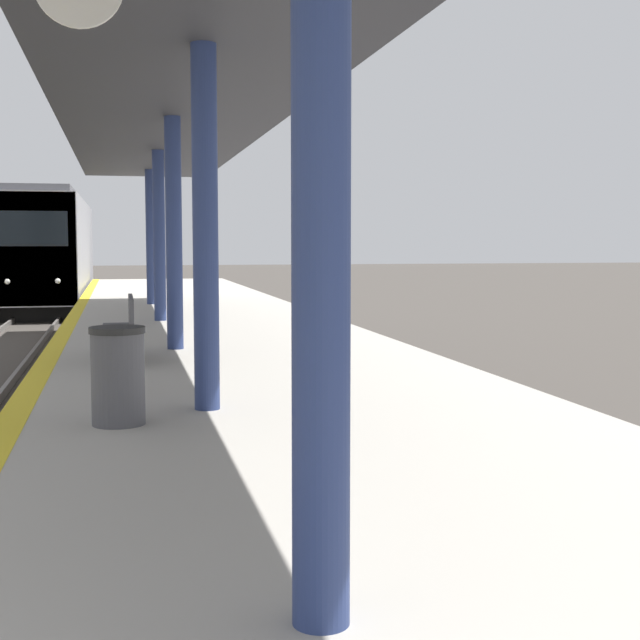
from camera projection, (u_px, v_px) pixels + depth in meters
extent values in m
cube|color=black|center=(53.00, 299.00, 36.55)|extent=(2.37, 15.22, 0.55)
cube|color=#99999E|center=(51.00, 247.00, 36.36)|extent=(2.78, 16.91, 3.71)
cube|color=yellow|center=(32.00, 249.00, 28.23)|extent=(2.73, 0.16, 3.63)
cube|color=black|center=(31.00, 229.00, 28.11)|extent=(2.23, 0.06, 1.11)
cube|color=#59595E|center=(50.00, 199.00, 36.19)|extent=(2.37, 16.06, 0.24)
sphere|color=white|center=(7.00, 281.00, 28.09)|extent=(0.18, 0.18, 0.18)
sphere|color=white|center=(58.00, 281.00, 28.42)|extent=(0.18, 0.18, 0.18)
cylinder|color=navy|center=(321.00, 213.00, 3.83)|extent=(0.26, 0.26, 3.66)
cylinder|color=navy|center=(205.00, 229.00, 8.94)|extent=(0.26, 0.26, 3.66)
cylinder|color=navy|center=(174.00, 234.00, 14.05)|extent=(0.26, 0.26, 3.66)
cylinder|color=navy|center=(159.00, 236.00, 19.16)|extent=(0.26, 0.26, 3.66)
cylinder|color=navy|center=(151.00, 237.00, 24.28)|extent=(0.26, 0.26, 3.66)
cube|color=#2D2D33|center=(172.00, 110.00, 13.88)|extent=(3.55, 26.31, 0.20)
cylinder|color=#4C4C51|center=(118.00, 379.00, 8.30)|extent=(0.49, 0.49, 0.86)
cylinder|color=#262626|center=(117.00, 330.00, 8.26)|extent=(0.52, 0.52, 0.06)
cube|color=#4C4C51|center=(118.00, 330.00, 12.79)|extent=(0.44, 1.52, 0.08)
cube|color=#4C4C51|center=(131.00, 312.00, 12.80)|extent=(0.06, 1.52, 0.44)
cube|color=#262628|center=(118.00, 352.00, 12.22)|extent=(0.35, 0.08, 0.40)
cube|color=#262628|center=(118.00, 342.00, 13.40)|extent=(0.35, 0.08, 0.40)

